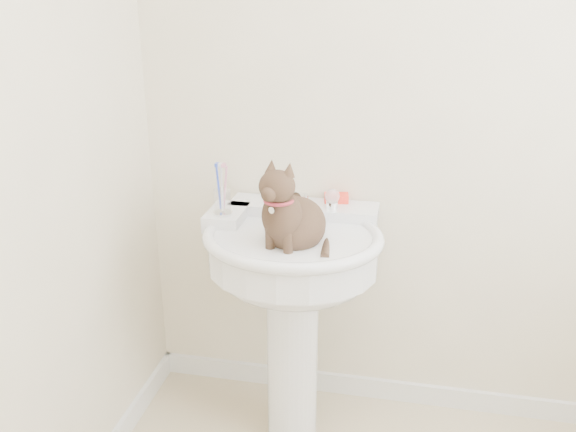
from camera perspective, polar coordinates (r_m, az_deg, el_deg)
The scene contains 7 objects.
wall_back at distance 2.25m, azimuth 13.67°, elevation 9.76°, with size 2.20×0.00×2.50m, color beige, non-canonical shape.
baseboard_back at distance 2.73m, azimuth 11.44°, elevation -15.88°, with size 2.20×0.02×0.09m, color white.
pedestal_sink at distance 2.18m, azimuth 0.40°, elevation -5.35°, with size 0.65×0.63×0.89m.
faucet at distance 2.23m, azimuth 1.28°, elevation 1.83°, with size 0.28×0.12×0.14m.
soap_bar at distance 2.31m, azimuth 4.55°, elevation 1.70°, with size 0.09×0.06×0.03m, color #F83322.
toothbrush_cup at distance 2.18m, azimuth -6.16°, elevation 1.40°, with size 0.07×0.07×0.19m.
cat at distance 2.02m, azimuth 0.38°, elevation -0.30°, with size 0.23×0.29×0.42m.
Camera 1 is at (-0.08, -1.11, 1.67)m, focal length 38.00 mm.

